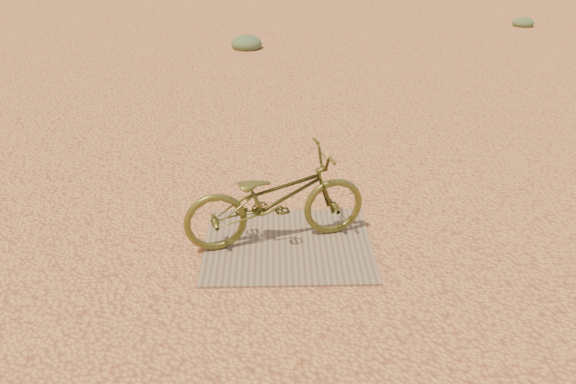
{
  "coord_description": "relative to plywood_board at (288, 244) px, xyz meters",
  "views": [
    {
      "loc": [
        -0.65,
        -4.54,
        2.64
      ],
      "look_at": [
        -0.55,
        -0.5,
        0.52
      ],
      "focal_mm": 35.0,
      "sensor_mm": 36.0,
      "label": 1
    }
  ],
  "objects": [
    {
      "name": "kale_a",
      "position": [
        -0.64,
        7.15,
        -0.01
      ],
      "size": [
        0.61,
        0.61,
        0.33
      ],
      "primitive_type": "ellipsoid",
      "color": "#516545",
      "rests_on": "ground"
    },
    {
      "name": "bicycle",
      "position": [
        -0.1,
        0.06,
        0.42
      ],
      "size": [
        1.63,
        0.9,
        0.81
      ],
      "primitive_type": "imported",
      "rotation": [
        0.0,
        0.0,
        1.82
      ],
      "color": "brown",
      "rests_on": "plywood_board"
    },
    {
      "name": "ground",
      "position": [
        0.55,
        0.5,
        -0.01
      ],
      "size": [
        120.0,
        120.0,
        0.0
      ],
      "primitive_type": "plane",
      "color": "#E19958",
      "rests_on": "ground"
    },
    {
      "name": "plywood_board",
      "position": [
        0.0,
        0.0,
        0.0
      ],
      "size": [
        1.42,
        1.17,
        0.02
      ],
      "primitive_type": "cube",
      "color": "#7D6B54",
      "rests_on": "ground"
    },
    {
      "name": "kale_b",
      "position": [
        5.69,
        9.17,
        -0.01
      ],
      "size": [
        0.48,
        0.48,
        0.26
      ],
      "primitive_type": "ellipsoid",
      "color": "#516545",
      "rests_on": "ground"
    }
  ]
}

